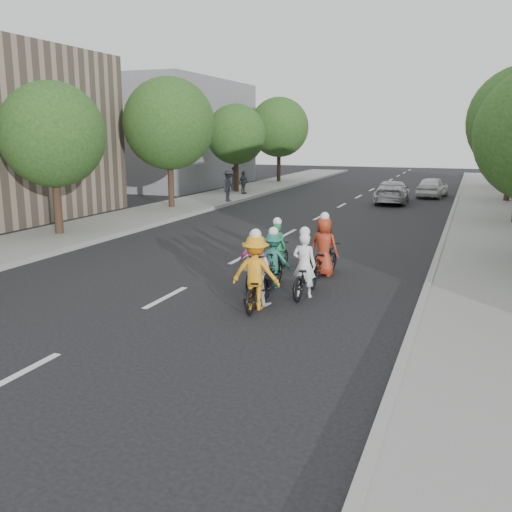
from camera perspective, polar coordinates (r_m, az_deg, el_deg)
The scene contains 24 objects.
ground at distance 14.43m, azimuth -9.01°, elevation -4.13°, with size 120.00×120.00×0.00m, color black.
sidewalk_left at distance 26.89m, azimuth -13.26°, elevation 3.40°, with size 4.00×80.00×0.15m, color gray.
curb_left at distance 25.85m, azimuth -9.67°, elevation 3.25°, with size 0.18×80.00×0.18m, color #999993.
sidewalk_right at distance 22.34m, azimuth 23.17°, elevation 1.02°, with size 4.00×80.00×0.15m, color gray.
curb_right at distance 22.34m, azimuth 18.18°, elevation 1.43°, with size 0.18×80.00×0.18m, color #999993.
bldg_sw at distance 46.11m, azimuth -9.18°, elevation 11.97°, with size 10.00×14.00×8.00m, color slate.
tree_l_2 at distance 23.53m, azimuth -19.68°, elevation 11.35°, with size 4.00×4.00×5.97m.
tree_l_3 at distance 30.96m, azimuth -8.68°, elevation 12.94°, with size 4.80×4.80×6.93m.
tree_l_4 at distance 39.05m, azimuth -2.01°, elevation 12.06°, with size 4.00×4.00×5.97m.
tree_l_5 at distance 47.47m, azimuth 2.32°, elevation 12.73°, with size 4.80×4.80×6.93m.
tree_r_2 at distance 36.62m, azimuth 24.23°, elevation 11.02°, with size 4.00×4.00×5.97m.
tree_r_3 at distance 45.61m, azimuth 23.73°, elevation 11.77°, with size 4.80×4.80×6.93m.
cyclist_0 at distance 16.49m, azimuth 6.84°, elevation 0.28°, with size 0.90×1.75×1.84m.
cyclist_1 at distance 14.87m, azimuth -0.10°, elevation -1.16°, with size 0.86×1.61×1.58m.
cyclist_2 at distance 13.21m, azimuth 0.03°, elevation -2.35°, with size 1.17×1.83×1.89m.
cyclist_3 at distance 16.93m, azimuth 2.19°, elevation 0.39°, with size 0.57×1.51×1.61m.
cyclist_4 at distance 15.10m, azimuth 1.80°, elevation -0.79°, with size 0.99×1.61×1.63m.
cyclist_5 at distance 13.60m, azimuth 0.12°, elevation -2.26°, with size 0.81×1.56×1.74m.
cyclist_6 at distance 14.33m, azimuth 4.92°, elevation -1.72°, with size 0.69×1.91×1.78m.
follow_car_lead at distance 34.64m, azimuth 13.48°, elevation 6.25°, with size 1.85×4.54×1.32m, color #BBBCC0.
follow_car_trail at distance 38.58m, azimuth 17.24°, elevation 6.60°, with size 1.54×3.84×1.31m, color white.
spectator_0 at distance 33.25m, azimuth -2.74°, elevation 7.07°, with size 1.21×0.69×1.87m, color #43454E.
spectator_1 at distance 37.51m, azimuth -1.29°, elevation 7.36°, with size 0.87×0.36×1.48m, color #4B4A56.
spectator_2 at distance 39.98m, azimuth -2.15°, elevation 7.76°, with size 0.80×0.52×1.64m, color #464652.
Camera 1 is at (6.99, -11.97, 4.00)m, focal length 40.00 mm.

